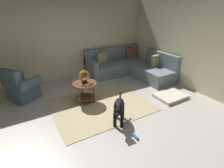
# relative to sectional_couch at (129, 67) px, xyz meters

# --- Properties ---
(ground_plane) EXTENTS (6.00, 6.00, 0.10)m
(ground_plane) POSITION_rel_sectional_couch_xyz_m (-1.99, -2.01, -0.34)
(ground_plane) COLOR #B7B2A8
(wall_back) EXTENTS (6.00, 0.12, 2.70)m
(wall_back) POSITION_rel_sectional_couch_xyz_m (-1.99, 0.93, 1.06)
(wall_back) COLOR beige
(wall_back) RESTS_ON ground_plane
(wall_right) EXTENTS (0.12, 6.00, 2.70)m
(wall_right) POSITION_rel_sectional_couch_xyz_m (0.95, -2.01, 1.06)
(wall_right) COLOR beige
(wall_right) RESTS_ON ground_plane
(area_rug) EXTENTS (2.30, 1.90, 0.01)m
(area_rug) POSITION_rel_sectional_couch_xyz_m (-1.84, -1.31, -0.29)
(area_rug) COLOR tan
(area_rug) RESTS_ON ground_plane
(sectional_couch) EXTENTS (2.20, 2.25, 0.88)m
(sectional_couch) POSITION_rel_sectional_couch_xyz_m (0.00, 0.00, 0.00)
(sectional_couch) COLOR slate
(sectional_couch) RESTS_ON ground_plane
(armchair) EXTENTS (0.93, 0.99, 0.88)m
(armchair) POSITION_rel_sectional_couch_xyz_m (-3.44, -0.01, 0.03)
(armchair) COLOR #4C6070
(armchair) RESTS_ON ground_plane
(side_table) EXTENTS (0.60, 0.60, 0.54)m
(side_table) POSITION_rel_sectional_couch_xyz_m (-2.08, -1.00, 0.12)
(side_table) COLOR brown
(side_table) RESTS_ON ground_plane
(torus_sculpture) EXTENTS (0.28, 0.08, 0.33)m
(torus_sculpture) POSITION_rel_sectional_couch_xyz_m (-2.08, -1.00, 0.42)
(torus_sculpture) COLOR black
(torus_sculpture) RESTS_ON side_table
(dog_bed_mat) EXTENTS (0.80, 0.60, 0.09)m
(dog_bed_mat) POSITION_rel_sectional_couch_xyz_m (-0.01, -1.93, -0.25)
(dog_bed_mat) COLOR beige
(dog_bed_mat) RESTS_ON ground_plane
(dog) EXTENTS (0.55, 0.71, 0.63)m
(dog) POSITION_rel_sectional_couch_xyz_m (-1.83, -2.18, 0.09)
(dog) COLOR black
(dog) RESTS_ON ground_plane
(dog_toy_rope) EXTENTS (0.05, 0.15, 0.05)m
(dog_toy_rope) POSITION_rel_sectional_couch_xyz_m (-1.79, -2.71, -0.27)
(dog_toy_rope) COLOR blue
(dog_toy_rope) RESTS_ON ground_plane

